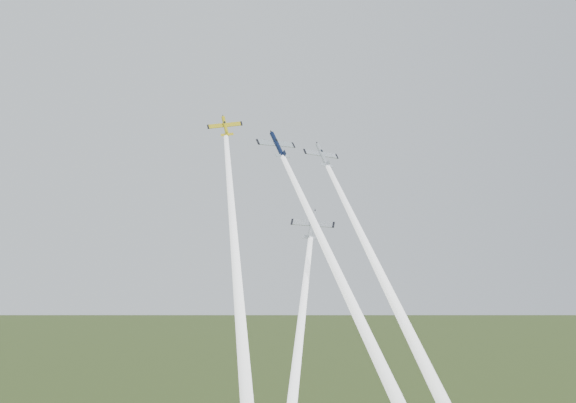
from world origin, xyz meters
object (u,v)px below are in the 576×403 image
object	(u,v)px
plane_yellow	(225,126)
plane_navy	(277,145)
plane_silver_right	(322,155)
plane_silver_low	(312,225)

from	to	relation	value
plane_yellow	plane_navy	bearing A→B (deg)	-38.96
plane_silver_right	plane_silver_low	world-z (taller)	plane_silver_right
plane_silver_low	plane_navy	bearing A→B (deg)	161.03
plane_navy	plane_silver_right	distance (m)	12.55
plane_silver_right	plane_silver_low	bearing A→B (deg)	-132.44
plane_silver_right	plane_silver_low	size ratio (longest dim) A/B	0.99
plane_silver_right	plane_yellow	bearing A→B (deg)	157.01
plane_silver_right	plane_silver_low	distance (m)	19.48
plane_yellow	plane_navy	xyz separation A→B (m)	(9.58, -7.55, -4.76)
plane_silver_low	plane_silver_right	bearing A→B (deg)	88.21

